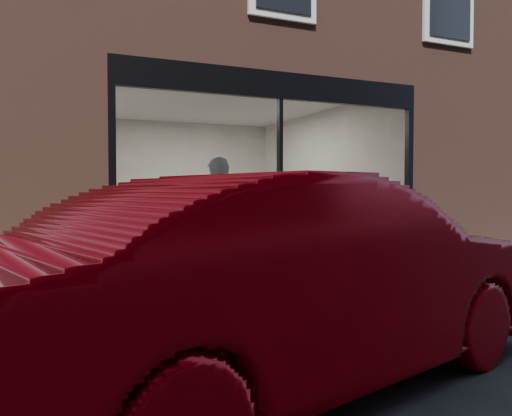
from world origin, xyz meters
name	(u,v)px	position (x,y,z in m)	size (l,w,h in m)	color
ground	(359,316)	(0.00, 0.00, 0.00)	(120.00, 120.00, 0.00)	black
sidewalk_near	(315,298)	(0.00, 1.00, 0.01)	(40.00, 2.00, 0.01)	gray
kerb_near	(362,312)	(0.00, -0.05, 0.06)	(40.00, 0.10, 0.12)	gray
host_building_pier_left	(18,183)	(-3.75, 8.00, 1.60)	(2.50, 12.00, 3.20)	#563226
host_building_pier_right	(304,184)	(3.75, 8.00, 1.60)	(2.50, 12.00, 3.20)	#563226
host_building_backfill	(153,185)	(0.00, 11.00, 1.60)	(5.00, 6.00, 3.20)	#563226
cafe_floor	(216,259)	(0.00, 5.00, 0.02)	(6.00, 6.00, 0.00)	#2D2D30
cafe_ceiling	(215,104)	(0.00, 5.00, 3.19)	(6.00, 6.00, 0.00)	white
cafe_wall_back	(178,184)	(0.00, 7.99, 1.60)	(5.00, 5.00, 0.00)	beige
cafe_wall_left	(88,181)	(-2.49, 5.00, 1.60)	(6.00, 6.00, 0.00)	beige
cafe_wall_right	(321,183)	(2.49, 5.00, 1.60)	(6.00, 6.00, 0.00)	beige
storefront_kick	(280,275)	(0.00, 2.05, 0.15)	(5.00, 0.10, 0.30)	black
storefront_header	(280,86)	(0.00, 2.05, 3.00)	(5.00, 0.10, 0.40)	black
storefront_mullion	(280,183)	(0.00, 2.05, 1.55)	(0.06, 0.10, 2.50)	black
storefront_glass	(281,183)	(0.00, 2.02, 1.55)	(4.80, 4.80, 0.00)	white
banquette	(268,266)	(0.00, 2.45, 0.23)	(4.00, 0.55, 0.45)	#341512
person	(218,219)	(-0.76, 2.70, 0.98)	(0.71, 0.47, 1.96)	#A9C7E3
cafe_table_left	(207,233)	(-0.84, 3.00, 0.74)	(0.62, 0.62, 0.04)	black
cafe_table_right	(288,227)	(0.96, 3.61, 0.74)	(0.57, 0.57, 0.04)	black
cafe_chair_left	(148,255)	(-1.50, 4.47, 0.24)	(0.46, 0.46, 0.04)	black
cafe_chair_right	(278,249)	(1.12, 4.38, 0.24)	(0.44, 0.44, 0.04)	black
wall_poster	(95,184)	(-2.45, 4.14, 1.53)	(0.02, 0.55, 0.74)	white
parked_car	(297,280)	(-1.58, -1.43, 0.77)	(1.64, 4.70, 1.55)	#94000B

